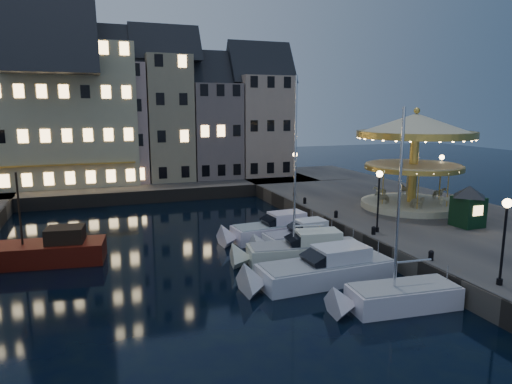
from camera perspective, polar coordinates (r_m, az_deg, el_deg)
name	(u,v)px	position (r m, az deg, el deg)	size (l,w,h in m)	color
ground	(285,267)	(28.23, 3.59, -9.33)	(160.00, 160.00, 0.00)	black
quay_east	(411,217)	(40.06, 18.84, -2.94)	(16.00, 56.00, 1.30)	#474442
quay_north	(120,189)	(53.20, -16.59, 0.39)	(44.00, 12.00, 1.30)	#474442
quaywall_e	(326,225)	(35.72, 8.69, -4.09)	(0.15, 44.00, 1.30)	#47423A
quaywall_n	(144,197)	(47.45, -13.77, -0.65)	(48.00, 0.15, 1.30)	#47423A
streetlamp_a	(505,229)	(24.13, 28.67, -4.10)	(0.44, 0.44, 4.17)	black
streetlamp_b	(379,192)	(31.46, 15.09, -0.03)	(0.44, 0.44, 4.17)	black
streetlamp_c	(295,168)	(43.10, 4.88, 3.05)	(0.44, 0.44, 4.17)	black
streetlamp_d	(441,171)	(43.85, 22.10, 2.44)	(0.44, 0.44, 4.17)	black
bollard_a	(431,255)	(27.07, 21.04, -7.33)	(0.30, 0.30, 0.57)	black
bollard_b	(374,230)	(31.25, 14.49, -4.61)	(0.30, 0.30, 0.57)	black
bollard_c	(336,214)	(35.36, 9.97, -2.69)	(0.30, 0.30, 0.57)	black
bollard_d	(305,200)	(40.12, 6.11, -1.03)	(0.30, 0.30, 0.57)	black
townhouse_na	(2,125)	(55.15, -29.21, 7.31)	(5.50, 8.00, 12.80)	gray
townhouse_nb	(58,120)	(54.52, -23.55, 8.27)	(6.16, 8.00, 13.80)	slate
townhouse_nc	(115,115)	(54.45, -17.16, 9.19)	(6.82, 8.00, 14.80)	#B99690
townhouse_nd	(167,110)	(55.02, -11.11, 9.99)	(5.50, 8.00, 15.80)	gray
townhouse_ne	(212,123)	(56.13, -5.49, 8.60)	(6.16, 8.00, 12.80)	slate
townhouse_nf	(259,118)	(57.89, 0.39, 9.20)	(6.82, 8.00, 13.80)	tan
hotel_corner	(57,106)	(54.50, -23.62, 9.84)	(17.60, 9.00, 16.80)	#C4BD92
motorboat_a	(393,298)	(23.43, 16.71, -12.62)	(6.44, 2.53, 10.62)	silver
motorboat_b	(320,271)	(25.85, 7.97, -9.79)	(8.76, 2.85, 2.15)	silver
motorboat_c	(298,251)	(29.00, 5.33, -7.40)	(8.30, 3.17, 10.96)	silver
motorboat_d	(297,240)	(31.58, 5.13, -5.98)	(6.37, 2.41, 2.15)	silver
motorboat_e	(272,231)	(33.66, 2.03, -4.89)	(7.78, 2.78, 2.15)	silver
red_fishing_boat	(44,252)	(31.50, -24.98, -6.86)	(7.83, 3.57, 5.97)	#591209
carousel	(415,143)	(39.79, 19.26, 5.86)	(9.47, 9.47, 8.29)	beige
ticket_kiosk	(469,199)	(35.26, 25.07, -0.81)	(2.81, 2.81, 3.30)	black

